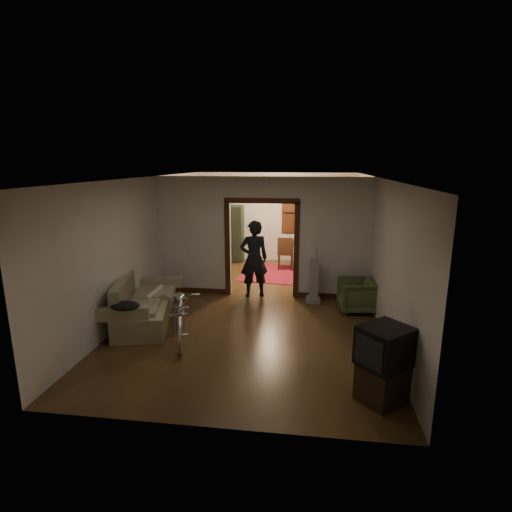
% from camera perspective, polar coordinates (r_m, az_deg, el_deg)
% --- Properties ---
extents(floor, '(5.00, 8.50, 0.01)m').
position_cam_1_polar(floor, '(8.97, 0.26, -7.05)').
color(floor, '#372411').
rests_on(floor, ground).
extents(ceiling, '(5.00, 8.50, 0.01)m').
position_cam_1_polar(ceiling, '(8.41, 0.28, 11.14)').
color(ceiling, white).
rests_on(ceiling, floor).
extents(wall_back, '(5.00, 0.02, 2.80)m').
position_cam_1_polar(wall_back, '(12.75, 2.75, 5.53)').
color(wall_back, beige).
rests_on(wall_back, floor).
extents(wall_left, '(0.02, 8.50, 2.80)m').
position_cam_1_polar(wall_left, '(9.24, -15.31, 2.11)').
color(wall_left, beige).
rests_on(wall_left, floor).
extents(wall_right, '(0.02, 8.50, 2.80)m').
position_cam_1_polar(wall_right, '(8.63, 16.97, 1.24)').
color(wall_right, beige).
rests_on(wall_right, floor).
extents(partition_wall, '(5.00, 0.14, 2.80)m').
position_cam_1_polar(partition_wall, '(9.31, 0.87, 2.67)').
color(partition_wall, beige).
rests_on(partition_wall, floor).
extents(door_casing, '(1.74, 0.20, 2.32)m').
position_cam_1_polar(door_casing, '(9.37, 0.86, 0.87)').
color(door_casing, '#371B0C').
rests_on(door_casing, floor).
extents(far_window, '(0.98, 0.06, 1.28)m').
position_cam_1_polar(far_window, '(12.65, 5.92, 6.10)').
color(far_window, black).
rests_on(far_window, wall_back).
extents(chandelier, '(0.24, 0.24, 0.24)m').
position_cam_1_polar(chandelier, '(10.92, 1.99, 9.26)').
color(chandelier, '#FFE0A5').
rests_on(chandelier, ceiling).
extents(light_switch, '(0.08, 0.01, 0.12)m').
position_cam_1_polar(light_switch, '(9.20, 7.31, 1.48)').
color(light_switch, silver).
rests_on(light_switch, partition_wall).
extents(sofa, '(1.40, 2.21, 0.94)m').
position_cam_1_polar(sofa, '(8.21, -15.69, -6.02)').
color(sofa, '#6E704A').
rests_on(sofa, floor).
extents(rolled_paper, '(0.10, 0.80, 0.10)m').
position_cam_1_polar(rolled_paper, '(8.41, -14.29, -5.04)').
color(rolled_paper, beige).
rests_on(rolled_paper, sofa).
extents(jacket, '(0.52, 0.39, 0.15)m').
position_cam_1_polar(jacket, '(7.34, -18.22, -6.77)').
color(jacket, black).
rests_on(jacket, sofa).
extents(bicycle, '(1.20, 2.00, 0.99)m').
position_cam_1_polar(bicycle, '(7.36, -10.65, -7.78)').
color(bicycle, silver).
rests_on(bicycle, floor).
extents(armchair, '(0.84, 0.82, 0.70)m').
position_cam_1_polar(armchair, '(8.80, 14.21, -5.45)').
color(armchair, '#495530').
rests_on(armchair, floor).
extents(tv_stand, '(0.75, 0.74, 0.50)m').
position_cam_1_polar(tv_stand, '(5.80, 17.56, -16.94)').
color(tv_stand, black).
rests_on(tv_stand, floor).
extents(crt_tv, '(0.82, 0.81, 0.53)m').
position_cam_1_polar(crt_tv, '(5.56, 17.95, -12.15)').
color(crt_tv, black).
rests_on(crt_tv, tv_stand).
extents(vacuum, '(0.38, 0.34, 1.03)m').
position_cam_1_polar(vacuum, '(9.06, 8.25, -3.53)').
color(vacuum, gray).
rests_on(vacuum, floor).
extents(person, '(0.77, 0.64, 1.82)m').
position_cam_1_polar(person, '(9.31, -0.29, -0.42)').
color(person, black).
rests_on(person, floor).
extents(oriental_rug, '(1.78, 2.20, 0.02)m').
position_cam_1_polar(oriental_rug, '(11.47, 2.21, -2.45)').
color(oriental_rug, maroon).
rests_on(oriental_rug, floor).
extents(locker, '(1.00, 0.73, 1.79)m').
position_cam_1_polar(locker, '(12.73, -3.83, 3.20)').
color(locker, '#1F3421').
rests_on(locker, floor).
extents(globe, '(0.27, 0.27, 0.27)m').
position_cam_1_polar(globe, '(12.59, -3.90, 7.89)').
color(globe, '#1E5972').
rests_on(globe, locker).
extents(desk, '(1.05, 0.73, 0.71)m').
position_cam_1_polar(desk, '(12.49, 7.17, 0.40)').
color(desk, black).
rests_on(desk, floor).
extents(desk_chair, '(0.51, 0.51, 0.99)m').
position_cam_1_polar(desk_chair, '(11.81, 4.23, 0.43)').
color(desk_chair, black).
rests_on(desk_chair, floor).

